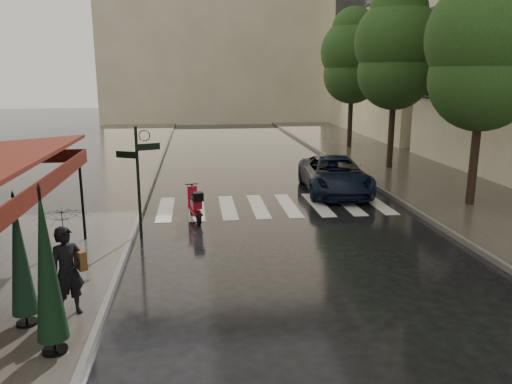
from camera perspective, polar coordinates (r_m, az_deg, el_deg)
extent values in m
plane|color=black|center=(11.37, -8.36, -9.79)|extent=(120.00, 120.00, 0.00)
cube|color=#38332D|center=(23.40, -18.82, 1.81)|extent=(6.00, 60.00, 0.12)
cube|color=#38332D|center=(24.93, 16.55, 2.64)|extent=(5.50, 60.00, 0.12)
cube|color=#595651|center=(22.96, -11.36, 2.09)|extent=(0.12, 60.00, 0.16)
cube|color=#595651|center=(23.96, 10.39, 2.59)|extent=(0.12, 60.00, 0.16)
cube|color=silver|center=(17.09, -10.29, -1.94)|extent=(0.50, 3.20, 0.01)
cube|color=silver|center=(17.05, -6.76, -1.85)|extent=(0.50, 3.20, 0.01)
cube|color=silver|center=(17.08, -3.24, -1.74)|extent=(0.50, 3.20, 0.01)
cube|color=silver|center=(17.18, 0.26, -1.64)|extent=(0.50, 3.20, 0.01)
cube|color=silver|center=(17.34, 3.70, -1.53)|extent=(0.50, 3.20, 0.01)
cube|color=silver|center=(17.56, 7.07, -1.41)|extent=(0.50, 3.20, 0.01)
cube|color=silver|center=(17.84, 10.35, -1.30)|extent=(0.50, 3.20, 0.01)
cube|color=silver|center=(18.17, 13.52, -1.18)|extent=(0.50, 3.20, 0.01)
cube|color=#4B120A|center=(10.58, -22.62, 0.91)|extent=(0.04, 7.00, 0.35)
cylinder|color=black|center=(13.92, -19.27, -0.49)|extent=(0.07, 0.07, 2.35)
cylinder|color=black|center=(13.86, -13.28, 0.93)|extent=(0.08, 0.08, 3.10)
cube|color=black|center=(13.66, -12.25, 5.07)|extent=(0.62, 0.26, 0.18)
cube|color=black|center=(13.75, -14.62, 4.16)|extent=(0.56, 0.29, 0.18)
cube|color=tan|center=(40.17, 17.86, 19.58)|extent=(8.00, 16.00, 18.50)
cube|color=tan|center=(48.86, -4.05, 19.80)|extent=(22.00, 6.00, 20.00)
cylinder|color=black|center=(18.15, 23.81, 5.25)|extent=(0.28, 0.28, 4.26)
sphere|color=#183814|center=(18.01, 24.43, 11.72)|extent=(3.40, 3.40, 3.40)
sphere|color=#183814|center=(18.05, 24.84, 15.80)|extent=(3.80, 3.80, 3.80)
cylinder|color=black|center=(24.34, 15.27, 7.95)|extent=(0.28, 0.28, 4.48)
sphere|color=#183814|center=(24.25, 15.59, 13.03)|extent=(3.40, 3.40, 3.40)
sphere|color=#183814|center=(24.30, 15.80, 16.23)|extent=(3.80, 3.80, 3.80)
sphere|color=#183814|center=(24.41, 16.00, 19.23)|extent=(2.60, 2.60, 2.60)
cylinder|color=black|center=(30.98, 10.75, 9.13)|extent=(0.28, 0.28, 4.37)
sphere|color=#183814|center=(30.91, 10.92, 13.02)|extent=(3.40, 3.40, 3.40)
sphere|color=#183814|center=(30.94, 11.03, 15.47)|extent=(3.80, 3.80, 3.80)
sphere|color=#183814|center=(31.02, 11.13, 17.78)|extent=(2.60, 2.60, 2.60)
imported|color=black|center=(9.75, -20.73, -8.48)|extent=(0.73, 0.67, 1.68)
imported|color=black|center=(9.40, -21.31, -1.85)|extent=(1.39, 1.39, 0.91)
cube|color=#553816|center=(9.77, -19.43, -7.31)|extent=(0.29, 0.33, 0.36)
cylinder|color=black|center=(15.17, -6.56, -2.92)|extent=(0.17, 0.45, 0.44)
cylinder|color=black|center=(16.25, -7.33, -1.85)|extent=(0.17, 0.45, 0.44)
cube|color=maroon|center=(15.71, -6.98, -2.09)|extent=(0.47, 1.21, 0.09)
cube|color=maroon|center=(15.42, -6.85, -1.32)|extent=(0.36, 0.54, 0.26)
cube|color=maroon|center=(16.01, -7.29, -0.52)|extent=(0.31, 0.16, 0.68)
cylinder|color=black|center=(16.02, -7.39, 0.89)|extent=(0.42, 0.11, 0.03)
cube|color=black|center=(15.03, -6.64, -0.52)|extent=(0.34, 0.32, 0.26)
imported|color=black|center=(19.34, 8.98, 1.95)|extent=(2.61, 5.06, 1.37)
cylinder|color=black|center=(8.94, -21.97, -16.41)|extent=(0.40, 0.40, 0.05)
cylinder|color=black|center=(8.38, -22.75, -8.46)|extent=(0.04, 0.04, 2.61)
cone|color=black|center=(8.34, -22.83, -7.63)|extent=(0.49, 0.49, 2.48)
cylinder|color=black|center=(10.00, -24.69, -13.41)|extent=(0.36, 0.36, 0.05)
cylinder|color=black|center=(9.55, -25.36, -7.12)|extent=(0.04, 0.04, 2.28)
cone|color=black|center=(9.52, -25.43, -6.48)|extent=(0.45, 0.45, 2.16)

